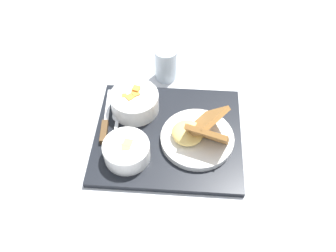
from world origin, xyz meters
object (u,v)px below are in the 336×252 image
at_px(plate_main, 198,135).
at_px(glass_water, 166,65).
at_px(bowl_salad, 135,101).
at_px(bowl_soup, 126,150).
at_px(spoon, 117,125).
at_px(knife, 105,126).

xyz_separation_m(plate_main, glass_water, (-0.06, 0.25, 0.01)).
bearing_deg(bowl_salad, bowl_soup, -97.75).
distance_m(bowl_salad, glass_water, 0.16).
height_order(plate_main, glass_water, plate_main).
height_order(spoon, glass_water, glass_water).
relative_size(bowl_soup, plate_main, 0.62).
distance_m(bowl_salad, knife, 0.10).
bearing_deg(knife, bowl_soup, -144.40).
relative_size(spoon, glass_water, 1.47).
xyz_separation_m(plate_main, spoon, (-0.20, 0.06, -0.02)).
relative_size(bowl_salad, plate_main, 0.70).
xyz_separation_m(spoon, glass_water, (0.14, 0.19, 0.02)).
xyz_separation_m(bowl_salad, spoon, (-0.05, -0.06, -0.03)).
relative_size(bowl_soup, glass_water, 1.14).
distance_m(plate_main, spoon, 0.21).
distance_m(bowl_soup, plate_main, 0.18).
bearing_deg(plate_main, bowl_soup, -167.95).
xyz_separation_m(bowl_salad, glass_water, (0.09, 0.14, -0.00)).
xyz_separation_m(knife, glass_water, (0.17, 0.20, 0.02)).
bearing_deg(spoon, glass_water, -31.96).
bearing_deg(bowl_soup, bowl_salad, 82.25).
distance_m(bowl_salad, spoon, 0.08).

